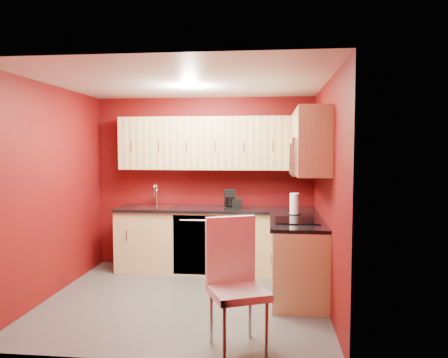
% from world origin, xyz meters
% --- Properties ---
extents(floor, '(3.20, 3.20, 0.00)m').
position_xyz_m(floor, '(0.00, 0.00, 0.00)').
color(floor, '#494744').
rests_on(floor, ground).
extents(ceiling, '(3.20, 3.20, 0.00)m').
position_xyz_m(ceiling, '(0.00, 0.00, 2.50)').
color(ceiling, white).
rests_on(ceiling, wall_back).
extents(wall_back, '(3.20, 0.00, 3.20)m').
position_xyz_m(wall_back, '(0.00, 1.50, 1.25)').
color(wall_back, '#650D09').
rests_on(wall_back, floor).
extents(wall_front, '(3.20, 0.00, 3.20)m').
position_xyz_m(wall_front, '(0.00, -1.50, 1.25)').
color(wall_front, '#650D09').
rests_on(wall_front, floor).
extents(wall_left, '(0.00, 3.00, 3.00)m').
position_xyz_m(wall_left, '(-1.60, 0.00, 1.25)').
color(wall_left, '#650D09').
rests_on(wall_left, floor).
extents(wall_right, '(0.00, 3.00, 3.00)m').
position_xyz_m(wall_right, '(1.60, 0.00, 1.25)').
color(wall_right, '#650D09').
rests_on(wall_right, floor).
extents(base_cabinets_back, '(2.80, 0.60, 0.87)m').
position_xyz_m(base_cabinets_back, '(0.20, 1.20, 0.43)').
color(base_cabinets_back, tan).
rests_on(base_cabinets_back, floor).
extents(base_cabinets_right, '(0.60, 1.30, 0.87)m').
position_xyz_m(base_cabinets_right, '(1.30, 0.25, 0.43)').
color(base_cabinets_right, tan).
rests_on(base_cabinets_right, floor).
extents(countertop_back, '(2.80, 0.63, 0.04)m').
position_xyz_m(countertop_back, '(0.20, 1.19, 0.89)').
color(countertop_back, black).
rests_on(countertop_back, base_cabinets_back).
extents(countertop_right, '(0.63, 1.27, 0.04)m').
position_xyz_m(countertop_right, '(1.29, 0.23, 0.89)').
color(countertop_right, black).
rests_on(countertop_right, base_cabinets_right).
extents(upper_cabinets_back, '(2.80, 0.35, 0.75)m').
position_xyz_m(upper_cabinets_back, '(0.20, 1.32, 1.83)').
color(upper_cabinets_back, '#DFBD7E').
rests_on(upper_cabinets_back, wall_back).
extents(upper_cabinets_right, '(0.35, 1.55, 0.75)m').
position_xyz_m(upper_cabinets_right, '(1.42, 0.44, 1.89)').
color(upper_cabinets_right, '#DFBD7E').
rests_on(upper_cabinets_right, wall_right).
extents(microwave, '(0.42, 0.76, 0.42)m').
position_xyz_m(microwave, '(1.39, 0.20, 1.66)').
color(microwave, silver).
rests_on(microwave, upper_cabinets_right).
extents(cooktop, '(0.50, 0.55, 0.01)m').
position_xyz_m(cooktop, '(1.28, 0.20, 0.92)').
color(cooktop, black).
rests_on(cooktop, countertop_right).
extents(sink, '(0.52, 0.42, 0.35)m').
position_xyz_m(sink, '(-0.70, 1.20, 0.94)').
color(sink, silver).
rests_on(sink, countertop_back).
extents(dishwasher_front, '(0.60, 0.02, 0.82)m').
position_xyz_m(dishwasher_front, '(-0.05, 0.91, 0.43)').
color(dishwasher_front, black).
rests_on(dishwasher_front, base_cabinets_back).
extents(downlight, '(0.20, 0.20, 0.01)m').
position_xyz_m(downlight, '(0.00, 0.30, 2.48)').
color(downlight, white).
rests_on(downlight, ceiling).
extents(coffee_maker, '(0.20, 0.24, 0.27)m').
position_xyz_m(coffee_maker, '(0.42, 1.14, 1.04)').
color(coffee_maker, black).
rests_on(coffee_maker, countertop_back).
extents(napkin_holder, '(0.14, 0.14, 0.14)m').
position_xyz_m(napkin_holder, '(0.51, 1.12, 0.98)').
color(napkin_holder, black).
rests_on(napkin_holder, countertop_back).
extents(paper_towel, '(0.18, 0.18, 0.27)m').
position_xyz_m(paper_towel, '(1.28, 0.69, 1.05)').
color(paper_towel, white).
rests_on(paper_towel, countertop_right).
extents(dining_chair, '(0.61, 0.63, 1.14)m').
position_xyz_m(dining_chair, '(0.70, -1.20, 0.57)').
color(dining_chair, white).
rests_on(dining_chair, floor).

